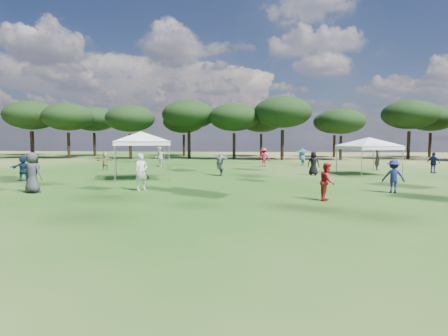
# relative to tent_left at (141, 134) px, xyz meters

# --- Properties ---
(tree_line) EXTENTS (108.78, 17.63, 7.77)m
(tree_line) POSITION_rel_tent_left_xyz_m (9.46, 25.66, 2.55)
(tree_line) COLOR black
(tree_line) RESTS_ON ground
(tent_left) EXTENTS (6.35, 6.35, 3.29)m
(tent_left) POSITION_rel_tent_left_xyz_m (0.00, 0.00, 0.00)
(tent_left) COLOR gray
(tent_left) RESTS_ON ground
(tent_right) EXTENTS (6.40, 6.40, 2.94)m
(tent_right) POSITION_rel_tent_left_xyz_m (15.16, 4.31, -0.35)
(tent_right) COLOR gray
(tent_right) RESTS_ON ground
(festival_crowd) EXTENTS (28.23, 21.98, 1.92)m
(festival_crowd) POSITION_rel_tent_left_xyz_m (6.17, 3.45, -2.04)
(festival_crowd) COLOR silver
(festival_crowd) RESTS_ON ground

